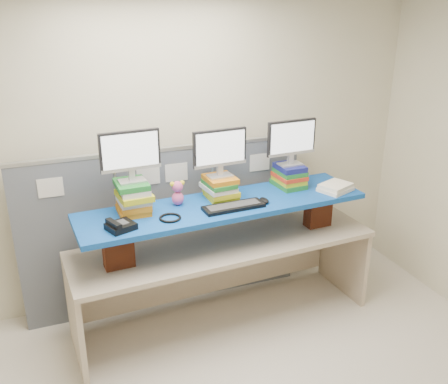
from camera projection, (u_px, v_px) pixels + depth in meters
name	position (u px, v px, depth m)	size (l,w,h in m)	color
room	(244.00, 254.00, 2.76)	(5.00, 4.00, 2.80)	beige
cubicle_partition	(167.00, 228.00, 4.54)	(2.60, 0.06, 1.53)	#4E535C
desk	(224.00, 258.00, 4.30)	(2.64, 0.91, 0.79)	#BEAA91
brick_pier_left	(118.00, 248.00, 3.79)	(0.23, 0.12, 0.31)	brown
brick_pier_right	(318.00, 210.00, 4.48)	(0.23, 0.12, 0.31)	brown
blue_board	(224.00, 206.00, 4.12)	(2.41, 0.60, 0.04)	#0B4394
book_stack_left	(133.00, 197.00, 3.89)	(0.27, 0.32, 0.26)	#BB6B11
book_stack_center	(220.00, 188.00, 4.18)	(0.28, 0.32, 0.19)	gold
book_stack_right	(289.00, 176.00, 4.44)	(0.25, 0.32, 0.20)	#1D7028
monitor_left	(130.00, 153.00, 3.76)	(0.46, 0.14, 0.40)	#B4B3B9
monitor_center	(220.00, 150.00, 4.06)	(0.46, 0.14, 0.40)	#B4B3B9
monitor_right	(292.00, 140.00, 4.32)	(0.46, 0.14, 0.40)	#B4B3B9
keyboard	(234.00, 207.00, 4.01)	(0.51, 0.19, 0.03)	black
mouse	(264.00, 200.00, 4.12)	(0.07, 0.12, 0.04)	black
desk_phone	(120.00, 226.00, 3.63)	(0.24, 0.23, 0.08)	black
headset	(170.00, 218.00, 3.82)	(0.17, 0.17, 0.02)	black
plush_toy	(178.00, 193.00, 4.04)	(0.12, 0.09, 0.21)	#CF4F87
binder_stack	(336.00, 187.00, 4.36)	(0.34, 0.31, 0.07)	white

